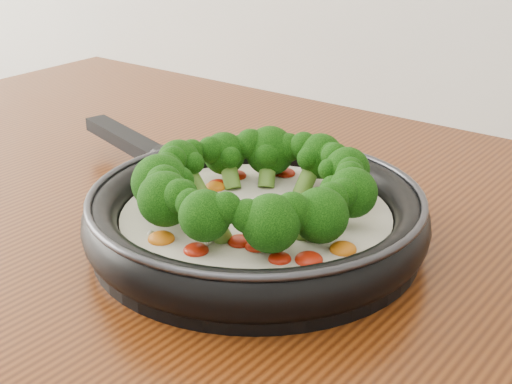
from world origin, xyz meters
The scene contains 1 object.
skillet centered at (-0.14, 1.08, 0.93)m, with size 0.49×0.37×0.08m.
Camera 1 is at (0.21, 0.62, 1.20)m, focal length 51.86 mm.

